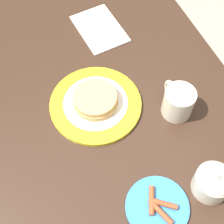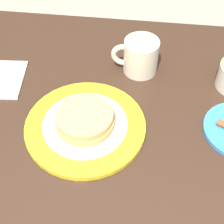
{
  "view_description": "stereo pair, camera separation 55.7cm",
  "coord_description": "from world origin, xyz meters",
  "px_view_note": "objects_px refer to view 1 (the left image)",
  "views": [
    {
      "loc": [
        -0.46,
        0.11,
        1.58
      ],
      "look_at": [
        -0.01,
        -0.08,
        0.76
      ],
      "focal_mm": 55.0,
      "sensor_mm": 36.0,
      "label": 1
    },
    {
      "loc": [
        -0.07,
        0.41,
        1.33
      ],
      "look_at": [
        -0.01,
        -0.08,
        0.76
      ],
      "focal_mm": 55.0,
      "sensor_mm": 36.0,
      "label": 2
    }
  ],
  "objects_px": {
    "pancake_plate": "(95,102)",
    "napkin": "(100,29)",
    "side_plate_bacon": "(157,207)",
    "coffee_mug": "(178,101)",
    "sugar_bowl": "(213,182)"
  },
  "relations": [
    {
      "from": "pancake_plate",
      "to": "napkin",
      "type": "height_order",
      "value": "pancake_plate"
    },
    {
      "from": "side_plate_bacon",
      "to": "napkin",
      "type": "height_order",
      "value": "side_plate_bacon"
    },
    {
      "from": "side_plate_bacon",
      "to": "coffee_mug",
      "type": "distance_m",
      "value": 0.3
    },
    {
      "from": "pancake_plate",
      "to": "coffee_mug",
      "type": "relative_size",
      "value": 2.25
    },
    {
      "from": "side_plate_bacon",
      "to": "sugar_bowl",
      "type": "xyz_separation_m",
      "value": [
        -0.0,
        -0.15,
        0.04
      ]
    },
    {
      "from": "side_plate_bacon",
      "to": "sugar_bowl",
      "type": "distance_m",
      "value": 0.15
    },
    {
      "from": "side_plate_bacon",
      "to": "coffee_mug",
      "type": "xyz_separation_m",
      "value": [
        0.23,
        -0.18,
        0.04
      ]
    },
    {
      "from": "side_plate_bacon",
      "to": "napkin",
      "type": "bearing_deg",
      "value": -8.36
    },
    {
      "from": "coffee_mug",
      "to": "napkin",
      "type": "xyz_separation_m",
      "value": [
        0.38,
        0.09,
        -0.04
      ]
    },
    {
      "from": "coffee_mug",
      "to": "sugar_bowl",
      "type": "relative_size",
      "value": 1.26
    },
    {
      "from": "coffee_mug",
      "to": "napkin",
      "type": "bearing_deg",
      "value": 12.52
    },
    {
      "from": "side_plate_bacon",
      "to": "sugar_bowl",
      "type": "bearing_deg",
      "value": -91.77
    },
    {
      "from": "side_plate_bacon",
      "to": "napkin",
      "type": "relative_size",
      "value": 0.77
    },
    {
      "from": "sugar_bowl",
      "to": "napkin",
      "type": "height_order",
      "value": "sugar_bowl"
    },
    {
      "from": "coffee_mug",
      "to": "sugar_bowl",
      "type": "distance_m",
      "value": 0.24
    }
  ]
}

